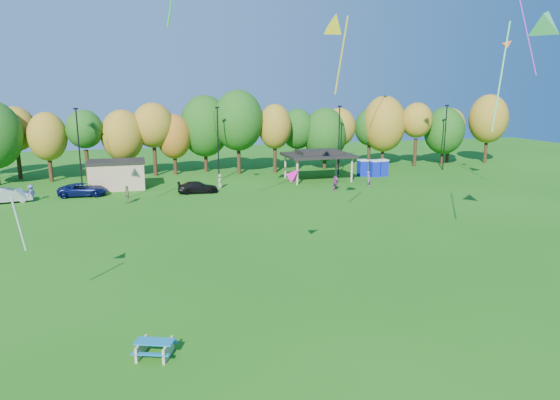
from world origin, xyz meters
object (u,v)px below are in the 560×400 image
object	(u,v)px
car_d	(198,187)
car_c	(83,190)
car_b	(7,195)
porta_potties	(373,168)
picnic_table	(155,347)

from	to	relation	value
car_d	car_c	bearing A→B (deg)	84.18
car_b	porta_potties	bearing A→B (deg)	-96.04
porta_potties	car_d	size ratio (longest dim) A/B	0.86
car_b	car_d	size ratio (longest dim) A/B	1.04
porta_potties	car_b	world-z (taller)	porta_potties
car_b	car_d	world-z (taller)	car_b
picnic_table	car_d	bearing A→B (deg)	101.71
car_c	picnic_table	bearing A→B (deg)	-166.10
picnic_table	car_b	world-z (taller)	car_b
porta_potties	car_c	size ratio (longest dim) A/B	0.75
car_c	car_d	size ratio (longest dim) A/B	1.15
porta_potties	picnic_table	size ratio (longest dim) A/B	1.89
car_b	picnic_table	bearing A→B (deg)	-171.50
porta_potties	car_d	world-z (taller)	porta_potties
car_b	car_d	distance (m)	18.88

